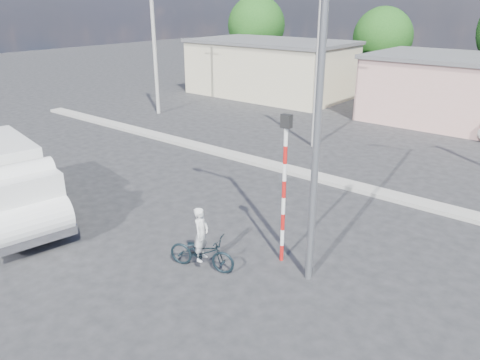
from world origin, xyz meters
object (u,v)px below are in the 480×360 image
Objects in this scene: truck at (5,183)px; streetlight at (313,98)px; cyclist at (201,244)px; traffic_pole at (284,178)px; bicycle at (202,252)px.

streetlight is (9.56, 3.48, 3.51)m from truck.
traffic_pole is at bearing -57.64° from cyclist.
bicycle is at bearing -0.00° from cyclist.
truck is 0.74× the size of streetlight.
streetlight reaches higher than traffic_pole.
streetlight is at bearing -76.25° from bicycle.
traffic_pole is at bearing -57.64° from bicycle.
truck reaches higher than cyclist.
traffic_pole is at bearing 34.66° from truck.
truck is 7.42m from cyclist.
truck is 1.52× the size of traffic_pole.
bicycle is 3.12m from traffic_pole.
traffic_pole is (8.62, 3.78, 1.15)m from truck.
truck is at bearing -156.34° from traffic_pole.
bicycle is 1.25× the size of cyclist.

